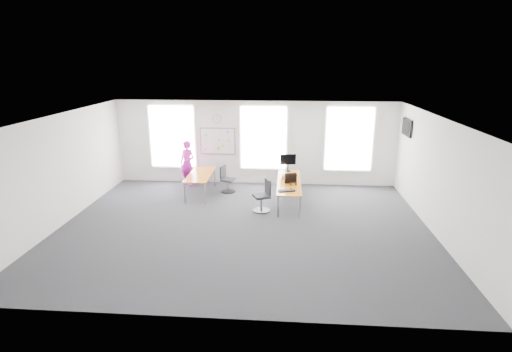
# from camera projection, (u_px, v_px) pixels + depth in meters

# --- Properties ---
(floor) EXTENTS (10.00, 10.00, 0.00)m
(floor) POSITION_uv_depth(u_px,v_px,m) (244.00, 227.00, 10.89)
(floor) COLOR #242428
(floor) RESTS_ON ground
(ceiling) EXTENTS (10.00, 10.00, 0.00)m
(ceiling) POSITION_uv_depth(u_px,v_px,m) (243.00, 117.00, 10.03)
(ceiling) COLOR white
(ceiling) RESTS_ON ground
(wall_back) EXTENTS (10.00, 0.00, 10.00)m
(wall_back) POSITION_uv_depth(u_px,v_px,m) (255.00, 143.00, 14.28)
(wall_back) COLOR white
(wall_back) RESTS_ON ground
(wall_front) EXTENTS (10.00, 0.00, 10.00)m
(wall_front) POSITION_uv_depth(u_px,v_px,m) (218.00, 241.00, 6.64)
(wall_front) COLOR white
(wall_front) RESTS_ON ground
(wall_left) EXTENTS (0.00, 10.00, 10.00)m
(wall_left) POSITION_uv_depth(u_px,v_px,m) (60.00, 170.00, 10.82)
(wall_left) COLOR white
(wall_left) RESTS_ON ground
(wall_right) EXTENTS (0.00, 10.00, 10.00)m
(wall_right) POSITION_uv_depth(u_px,v_px,m) (440.00, 178.00, 10.10)
(wall_right) COLOR white
(wall_right) RESTS_ON ground
(window_left) EXTENTS (1.60, 0.06, 2.20)m
(window_left) POSITION_uv_depth(u_px,v_px,m) (172.00, 136.00, 14.41)
(window_left) COLOR white
(window_left) RESTS_ON wall_back
(window_mid) EXTENTS (1.60, 0.06, 2.20)m
(window_mid) POSITION_uv_depth(u_px,v_px,m) (264.00, 138.00, 14.18)
(window_mid) COLOR white
(window_mid) RESTS_ON wall_back
(window_right) EXTENTS (1.60, 0.06, 2.20)m
(window_right) POSITION_uv_depth(u_px,v_px,m) (349.00, 139.00, 13.96)
(window_right) COLOR white
(window_right) RESTS_ON wall_back
(desk_right) EXTENTS (0.74, 2.76, 0.67)m
(desk_right) POSITION_uv_depth(u_px,v_px,m) (289.00, 183.00, 12.65)
(desk_right) COLOR #C48016
(desk_right) RESTS_ON ground
(desk_left) EXTENTS (0.77, 1.91, 0.70)m
(desk_left) POSITION_uv_depth(u_px,v_px,m) (200.00, 176.00, 13.36)
(desk_left) COLOR #C48016
(desk_left) RESTS_ON ground
(chair_right) EXTENTS (0.58, 0.58, 0.98)m
(chair_right) POSITION_uv_depth(u_px,v_px,m) (263.00, 197.00, 11.92)
(chair_right) COLOR black
(chair_right) RESTS_ON ground
(chair_left) EXTENTS (0.52, 0.52, 0.90)m
(chair_left) POSITION_uv_depth(u_px,v_px,m) (227.00, 181.00, 13.64)
(chair_left) COLOR black
(chair_left) RESTS_ON ground
(person) EXTENTS (0.70, 0.59, 1.62)m
(person) POSITION_uv_depth(u_px,v_px,m) (187.00, 163.00, 14.26)
(person) COLOR #E920C1
(person) RESTS_ON ground
(whiteboard) EXTENTS (1.20, 0.03, 0.90)m
(whiteboard) POSITION_uv_depth(u_px,v_px,m) (218.00, 141.00, 14.34)
(whiteboard) COLOR white
(whiteboard) RESTS_ON wall_back
(wall_clock) EXTENTS (0.30, 0.04, 0.30)m
(wall_clock) POSITION_uv_depth(u_px,v_px,m) (217.00, 119.00, 14.11)
(wall_clock) COLOR gray
(wall_clock) RESTS_ON wall_back
(tv) EXTENTS (0.06, 0.90, 0.55)m
(tv) POSITION_uv_depth(u_px,v_px,m) (407.00, 127.00, 12.74)
(tv) COLOR black
(tv) RESTS_ON wall_right
(keyboard) EXTENTS (0.52, 0.29, 0.02)m
(keyboard) POSITION_uv_depth(u_px,v_px,m) (286.00, 191.00, 11.69)
(keyboard) COLOR black
(keyboard) RESTS_ON desk_right
(mouse) EXTENTS (0.10, 0.12, 0.04)m
(mouse) POSITION_uv_depth(u_px,v_px,m) (295.00, 190.00, 11.71)
(mouse) COLOR black
(mouse) RESTS_ON desk_right
(lens_cap) EXTENTS (0.07, 0.07, 0.01)m
(lens_cap) POSITION_uv_depth(u_px,v_px,m) (291.00, 189.00, 11.92)
(lens_cap) COLOR black
(lens_cap) RESTS_ON desk_right
(headphones) EXTENTS (0.19, 0.10, 0.11)m
(headphones) POSITION_uv_depth(u_px,v_px,m) (293.00, 184.00, 12.23)
(headphones) COLOR black
(headphones) RESTS_ON desk_right
(laptop_sleeve) EXTENTS (0.39, 0.30, 0.31)m
(laptop_sleeve) POSITION_uv_depth(u_px,v_px,m) (291.00, 178.00, 12.42)
(laptop_sleeve) COLOR black
(laptop_sleeve) RESTS_ON desk_right
(paper_stack) EXTENTS (0.38, 0.29, 0.12)m
(paper_stack) POSITION_uv_depth(u_px,v_px,m) (287.00, 176.00, 12.97)
(paper_stack) COLOR beige
(paper_stack) RESTS_ON desk_right
(monitor) EXTENTS (0.54, 0.22, 0.61)m
(monitor) POSITION_uv_depth(u_px,v_px,m) (288.00, 161.00, 13.65)
(monitor) COLOR black
(monitor) RESTS_ON desk_right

